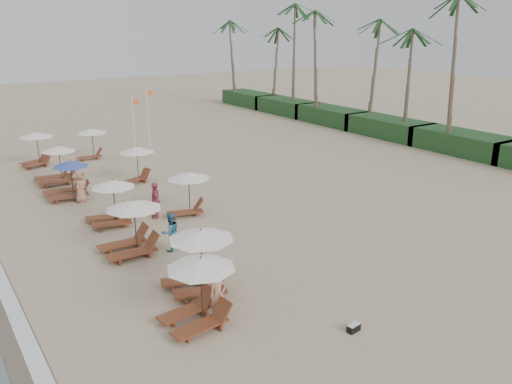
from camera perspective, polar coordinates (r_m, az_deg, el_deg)
ground at (r=23.35m, az=3.67°, el=-6.07°), size 160.00×160.00×0.00m
shrub_hedge at (r=47.86m, az=14.31°, el=6.83°), size 3.20×53.00×1.60m
palm_row at (r=47.62m, az=14.27°, el=17.84°), size 7.00×52.00×12.30m
lounger_station_0 at (r=17.30m, az=-6.58°, el=-10.78°), size 2.59×2.29×2.32m
lounger_station_1 at (r=19.30m, az=-6.48°, el=-7.38°), size 2.70×2.45×2.37m
lounger_station_2 at (r=22.94m, az=-13.64°, el=-3.94°), size 2.75×2.37×2.35m
lounger_station_3 at (r=26.54m, az=-15.64°, el=-1.16°), size 2.53×2.24×2.24m
lounger_station_4 at (r=31.50m, az=-19.97°, el=1.02°), size 2.65×2.21×2.14m
lounger_station_5 at (r=34.65m, az=-21.02°, el=2.53°), size 2.71×2.31×2.34m
lounger_station_6 at (r=39.43m, az=-22.94°, el=4.54°), size 2.51×2.37×2.39m
inland_station_0 at (r=27.04m, az=-7.52°, el=0.43°), size 2.63×2.24×2.22m
inland_station_1 at (r=33.29m, az=-13.03°, el=3.41°), size 2.64×2.24×2.22m
inland_station_2 at (r=40.19m, az=-17.58°, el=5.56°), size 2.52×2.24×2.22m
beachgoer_near at (r=17.79m, az=-4.18°, el=-11.14°), size 0.63×0.44×1.67m
beachgoer_mid_a at (r=22.97m, az=-9.29°, el=-4.33°), size 0.92×0.76×1.74m
beachgoer_far_a at (r=26.98m, az=-10.91°, el=-0.89°), size 0.81×1.19×1.88m
beachgoer_far_b at (r=30.46m, az=-18.58°, el=0.57°), size 1.03×1.03×1.80m
duffel_bag at (r=17.64m, az=10.61°, el=-14.34°), size 0.49×0.29×0.26m
flag_pole_near at (r=38.29m, az=-13.17°, el=7.01°), size 0.60×0.08×4.67m
flag_pole_far at (r=43.02m, az=-11.68°, el=8.27°), size 0.60×0.08×4.69m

